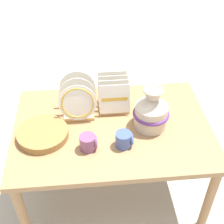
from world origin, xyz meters
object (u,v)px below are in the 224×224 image
object	(u,v)px
ceramic_vase	(151,111)
dish_rack_round_plates	(78,102)
mug_plum_glaze	(89,142)
dish_rack_square_plates	(113,98)
mug_cobalt_glaze	(124,140)
wicker_charger_stack	(43,134)

from	to	relation	value
ceramic_vase	dish_rack_round_plates	bearing A→B (deg)	160.88
dish_rack_round_plates	mug_plum_glaze	world-z (taller)	dish_rack_round_plates
dish_rack_square_plates	mug_plum_glaze	xyz separation A→B (m)	(-0.17, -0.36, -0.03)
dish_rack_square_plates	mug_plum_glaze	world-z (taller)	dish_rack_square_plates
dish_rack_square_plates	mug_cobalt_glaze	distance (m)	0.36
dish_rack_round_plates	dish_rack_square_plates	distance (m)	0.23
dish_rack_round_plates	wicker_charger_stack	xyz separation A→B (m)	(-0.21, -0.19, -0.07)
dish_rack_round_plates	mug_cobalt_glaze	xyz separation A→B (m)	(0.25, -0.30, -0.05)
wicker_charger_stack	mug_cobalt_glaze	xyz separation A→B (m)	(0.46, -0.11, 0.02)
dish_rack_round_plates	dish_rack_square_plates	bearing A→B (deg)	13.65
dish_rack_square_plates	wicker_charger_stack	distance (m)	0.50
ceramic_vase	dish_rack_round_plates	xyz separation A→B (m)	(-0.43, 0.15, -0.02)
wicker_charger_stack	mug_plum_glaze	world-z (taller)	mug_plum_glaze
wicker_charger_stack	mug_plum_glaze	size ratio (longest dim) A/B	3.02
dish_rack_round_plates	wicker_charger_stack	size ratio (longest dim) A/B	0.84
dish_rack_square_plates	wicker_charger_stack	xyz separation A→B (m)	(-0.44, -0.24, -0.05)
mug_cobalt_glaze	dish_rack_square_plates	bearing A→B (deg)	94.13
ceramic_vase	wicker_charger_stack	distance (m)	0.65
ceramic_vase	wicker_charger_stack	xyz separation A→B (m)	(-0.64, -0.04, -0.09)
mug_plum_glaze	mug_cobalt_glaze	bearing A→B (deg)	1.23
ceramic_vase	dish_rack_round_plates	distance (m)	0.45
ceramic_vase	dish_rack_round_plates	size ratio (longest dim) A/B	1.10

